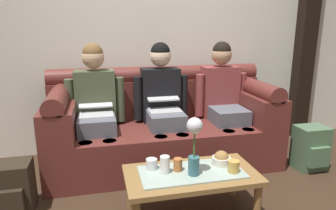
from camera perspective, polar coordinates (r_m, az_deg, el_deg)
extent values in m
cube|color=silver|center=(3.48, -3.02, 15.79)|extent=(6.00, 0.12, 2.90)
cube|color=black|center=(4.13, 24.59, 14.34)|extent=(0.20, 0.20, 2.90)
cube|color=maroon|center=(3.11, -0.72, -7.40)|extent=(2.23, 0.88, 0.42)
cube|color=maroon|center=(3.29, -1.99, 1.33)|extent=(2.23, 0.22, 0.40)
cylinder|color=maroon|center=(3.25, -2.03, 5.70)|extent=(2.23, 0.18, 0.18)
cube|color=maroon|center=(2.95, -19.54, -2.27)|extent=(0.28, 0.88, 0.28)
cylinder|color=maroon|center=(2.91, -19.84, 1.23)|extent=(0.18, 0.88, 0.18)
cube|color=maroon|center=(3.34, 15.80, -0.10)|extent=(0.28, 0.88, 0.28)
cylinder|color=maroon|center=(3.30, 16.02, 3.01)|extent=(0.18, 0.88, 0.18)
cube|color=#595B66|center=(2.89, -13.19, -3.49)|extent=(0.34, 0.40, 0.15)
cylinder|color=#595B66|center=(2.76, -14.92, -10.89)|extent=(0.12, 0.12, 0.42)
cylinder|color=#595B66|center=(2.75, -10.69, -10.66)|extent=(0.12, 0.12, 0.42)
cube|color=#475138|center=(3.07, -13.43, 1.32)|extent=(0.38, 0.22, 0.54)
cylinder|color=#475138|center=(3.05, -17.81, 0.54)|extent=(0.09, 0.09, 0.44)
cylinder|color=#475138|center=(3.05, -8.99, 1.04)|extent=(0.09, 0.09, 0.44)
sphere|color=tan|center=(2.99, -13.87, 8.63)|extent=(0.21, 0.21, 0.21)
sphere|color=brown|center=(2.99, -13.92, 9.39)|extent=(0.19, 0.19, 0.19)
cube|color=silver|center=(2.89, -13.28, -1.80)|extent=(0.31, 0.22, 0.02)
cube|color=silver|center=(3.02, -13.41, 0.87)|extent=(0.31, 0.19, 0.11)
cube|color=black|center=(3.01, -13.41, 0.75)|extent=(0.27, 0.17, 0.09)
cube|color=#595B66|center=(2.96, -0.49, -2.69)|extent=(0.34, 0.40, 0.15)
cylinder|color=#595B66|center=(2.80, -1.31, -9.94)|extent=(0.12, 0.12, 0.42)
cylinder|color=#595B66|center=(2.85, 2.69, -9.55)|extent=(0.12, 0.12, 0.42)
cube|color=black|center=(3.14, -1.46, 1.97)|extent=(0.38, 0.22, 0.54)
cylinder|color=black|center=(3.06, -5.62, 1.23)|extent=(0.09, 0.09, 0.44)
cylinder|color=black|center=(3.16, 2.87, 1.68)|extent=(0.09, 0.09, 0.44)
sphere|color=beige|center=(3.06, -1.43, 9.15)|extent=(0.21, 0.21, 0.21)
sphere|color=black|center=(3.05, -1.44, 9.90)|extent=(0.19, 0.19, 0.19)
cube|color=silver|center=(2.95, -0.58, -1.04)|extent=(0.31, 0.22, 0.02)
cube|color=silver|center=(3.05, -1.12, 1.60)|extent=(0.31, 0.21, 0.05)
cube|color=black|center=(3.04, -1.08, 1.53)|extent=(0.27, 0.18, 0.04)
cube|color=#595B66|center=(3.16, 11.10, -1.85)|extent=(0.34, 0.40, 0.15)
cylinder|color=#595B66|center=(2.99, 11.11, -8.59)|extent=(0.12, 0.12, 0.42)
cylinder|color=#595B66|center=(3.08, 14.55, -8.14)|extent=(0.12, 0.12, 0.42)
cube|color=brown|center=(3.33, 9.59, 2.50)|extent=(0.38, 0.22, 0.54)
cylinder|color=brown|center=(3.21, 5.97, 1.83)|extent=(0.09, 0.09, 0.44)
cylinder|color=brown|center=(3.39, 13.50, 2.19)|extent=(0.09, 0.09, 0.44)
sphere|color=tan|center=(3.25, 10.01, 9.25)|extent=(0.21, 0.21, 0.21)
sphere|color=black|center=(3.25, 10.05, 9.96)|extent=(0.19, 0.19, 0.19)
cube|color=olive|center=(2.26, 4.39, -12.95)|extent=(0.95, 0.50, 0.04)
cube|color=#9EB2A8|center=(2.25, 4.40, -12.41)|extent=(0.74, 0.35, 0.01)
cylinder|color=olive|center=(2.34, 16.38, -17.34)|extent=(0.06, 0.06, 0.31)
cylinder|color=olive|center=(2.44, -7.16, -15.44)|extent=(0.06, 0.06, 0.31)
cylinder|color=olive|center=(2.65, 12.06, -13.11)|extent=(0.06, 0.06, 0.31)
cylinder|color=#336672|center=(2.17, 4.90, -11.27)|extent=(0.08, 0.08, 0.13)
cylinder|color=#3D7538|center=(2.11, 5.00, -7.29)|extent=(0.01, 0.01, 0.19)
sphere|color=silver|center=(2.06, 5.08, -3.84)|extent=(0.11, 0.11, 0.11)
cylinder|color=silver|center=(2.37, 9.94, -10.23)|extent=(0.14, 0.14, 0.06)
sphere|color=olive|center=(2.36, 9.96, -9.78)|extent=(0.11, 0.11, 0.11)
cylinder|color=gold|center=(2.26, 12.18, -11.17)|extent=(0.08, 0.08, 0.09)
cylinder|color=white|center=(2.19, -0.59, -11.12)|extent=(0.07, 0.07, 0.13)
cylinder|color=silver|center=(2.26, -3.10, -10.97)|extent=(0.08, 0.08, 0.08)
cylinder|color=#B26633|center=(2.23, 1.86, -11.10)|extent=(0.06, 0.06, 0.09)
cube|color=#2D2319|center=(2.63, -27.09, -13.63)|extent=(0.29, 0.24, 0.40)
cube|color=#2D2319|center=(2.53, -27.72, -15.86)|extent=(0.20, 0.05, 0.18)
cube|color=#4C6B4C|center=(3.33, 25.10, -7.24)|extent=(0.29, 0.23, 0.43)
cube|color=#4C6B4C|center=(3.25, 26.46, -8.74)|extent=(0.21, 0.05, 0.19)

